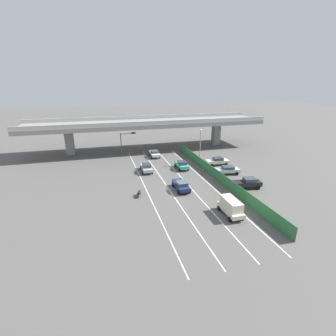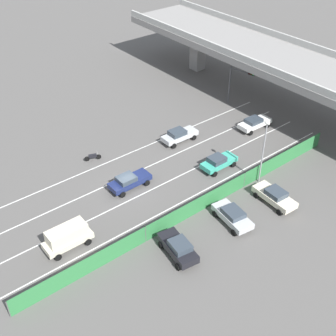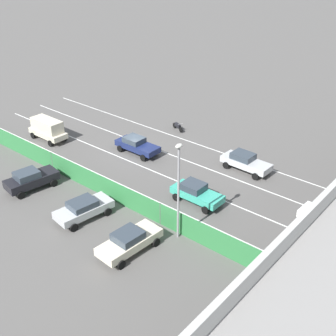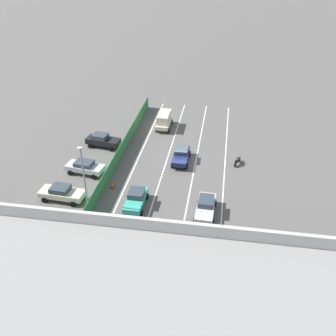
{
  "view_description": "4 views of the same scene",
  "coord_description": "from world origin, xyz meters",
  "px_view_note": "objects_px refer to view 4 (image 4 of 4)",
  "views": [
    {
      "loc": [
        -11.7,
        -34.07,
        16.33
      ],
      "look_at": [
        -0.34,
        6.79,
        1.56
      ],
      "focal_mm": 26.48,
      "sensor_mm": 36.0,
      "label": 1
    },
    {
      "loc": [
        31.41,
        -19.74,
        29.2
      ],
      "look_at": [
        1.78,
        4.05,
        1.8
      ],
      "focal_mm": 47.64,
      "sensor_mm": 36.0,
      "label": 2
    },
    {
      "loc": [
        27.8,
        27.44,
        19.53
      ],
      "look_at": [
        2.28,
        6.11,
        1.3
      ],
      "focal_mm": 47.3,
      "sensor_mm": 36.0,
      "label": 3
    },
    {
      "loc": [
        -4.83,
        40.53,
        23.61
      ],
      "look_at": [
        0.73,
        5.91,
        2.33
      ],
      "focal_mm": 40.88,
      "sensor_mm": 36.0,
      "label": 4
    }
  ],
  "objects_px": {
    "car_taxi_teal": "(136,198)",
    "parked_wagon_silver": "(85,167)",
    "parked_sedan_dark": "(102,140)",
    "traffic_light": "(228,284)",
    "car_van_cream": "(164,120)",
    "car_hatchback_white": "(150,273)",
    "parked_sedan_cream": "(62,193)",
    "car_sedan_silver": "(206,207)",
    "traffic_cone": "(112,185)",
    "motorcycle": "(237,161)",
    "street_lamp": "(84,174)",
    "car_sedan_navy": "(181,155)"
  },
  "relations": [
    {
      "from": "car_sedan_navy",
      "to": "parked_sedan_dark",
      "type": "xyz_separation_m",
      "value": [
        10.61,
        -2.15,
        0.08
      ]
    },
    {
      "from": "car_taxi_teal",
      "to": "car_van_cream",
      "type": "xyz_separation_m",
      "value": [
        0.29,
        -18.87,
        0.37
      ]
    },
    {
      "from": "car_taxi_teal",
      "to": "traffic_cone",
      "type": "relative_size",
      "value": 6.17
    },
    {
      "from": "car_sedan_silver",
      "to": "motorcycle",
      "type": "height_order",
      "value": "car_sedan_silver"
    },
    {
      "from": "car_taxi_teal",
      "to": "traffic_cone",
      "type": "xyz_separation_m",
      "value": [
        3.34,
        -2.76,
        -0.56
      ]
    },
    {
      "from": "parked_sedan_dark",
      "to": "car_taxi_teal",
      "type": "bearing_deg",
      "value": 121.42
    },
    {
      "from": "car_taxi_teal",
      "to": "parked_wagon_silver",
      "type": "bearing_deg",
      "value": -35.47
    },
    {
      "from": "motorcycle",
      "to": "parked_wagon_silver",
      "type": "height_order",
      "value": "parked_wagon_silver"
    },
    {
      "from": "car_van_cream",
      "to": "parked_sedan_cream",
      "type": "xyz_separation_m",
      "value": [
        7.56,
        19.09,
        -0.37
      ]
    },
    {
      "from": "car_taxi_teal",
      "to": "car_sedan_silver",
      "type": "relative_size",
      "value": 0.92
    },
    {
      "from": "car_sedan_navy",
      "to": "car_sedan_silver",
      "type": "relative_size",
      "value": 0.99
    },
    {
      "from": "parked_wagon_silver",
      "to": "car_van_cream",
      "type": "bearing_deg",
      "value": -116.9
    },
    {
      "from": "car_sedan_silver",
      "to": "traffic_cone",
      "type": "height_order",
      "value": "car_sedan_silver"
    },
    {
      "from": "car_sedan_silver",
      "to": "parked_sedan_dark",
      "type": "bearing_deg",
      "value": -40.17
    },
    {
      "from": "car_taxi_teal",
      "to": "motorcycle",
      "type": "distance_m",
      "value": 14.33
    },
    {
      "from": "car_taxi_teal",
      "to": "car_hatchback_white",
      "type": "height_order",
      "value": "car_taxi_teal"
    },
    {
      "from": "parked_sedan_dark",
      "to": "traffic_light",
      "type": "distance_m",
      "value": 29.64
    },
    {
      "from": "car_sedan_navy",
      "to": "parked_wagon_silver",
      "type": "relative_size",
      "value": 0.99
    },
    {
      "from": "car_sedan_silver",
      "to": "parked_sedan_cream",
      "type": "xyz_separation_m",
      "value": [
        14.94,
        -0.02,
        -0.0
      ]
    },
    {
      "from": "motorcycle",
      "to": "street_lamp",
      "type": "relative_size",
      "value": 0.25
    },
    {
      "from": "car_hatchback_white",
      "to": "parked_sedan_cream",
      "type": "bearing_deg",
      "value": -39.82
    },
    {
      "from": "car_van_cream",
      "to": "traffic_cone",
      "type": "bearing_deg",
      "value": 79.29
    },
    {
      "from": "car_sedan_silver",
      "to": "car_taxi_teal",
      "type": "bearing_deg",
      "value": -1.91
    },
    {
      "from": "parked_wagon_silver",
      "to": "car_hatchback_white",
      "type": "bearing_deg",
      "value": 125.81
    },
    {
      "from": "traffic_light",
      "to": "street_lamp",
      "type": "distance_m",
      "value": 17.56
    },
    {
      "from": "car_taxi_teal",
      "to": "street_lamp",
      "type": "height_order",
      "value": "street_lamp"
    },
    {
      "from": "street_lamp",
      "to": "parked_sedan_dark",
      "type": "bearing_deg",
      "value": -78.51
    },
    {
      "from": "car_sedan_navy",
      "to": "traffic_light",
      "type": "bearing_deg",
      "value": 105.12
    },
    {
      "from": "car_taxi_teal",
      "to": "street_lamp",
      "type": "relative_size",
      "value": 0.58
    },
    {
      "from": "car_sedan_navy",
      "to": "motorcycle",
      "type": "relative_size",
      "value": 2.46
    },
    {
      "from": "parked_sedan_cream",
      "to": "car_van_cream",
      "type": "bearing_deg",
      "value": -111.59
    },
    {
      "from": "car_taxi_teal",
      "to": "street_lamp",
      "type": "bearing_deg",
      "value": 21.08
    },
    {
      "from": "motorcycle",
      "to": "street_lamp",
      "type": "height_order",
      "value": "street_lamp"
    },
    {
      "from": "car_sedan_navy",
      "to": "traffic_cone",
      "type": "relative_size",
      "value": 6.59
    },
    {
      "from": "parked_sedan_dark",
      "to": "parked_wagon_silver",
      "type": "bearing_deg",
      "value": 90.0
    },
    {
      "from": "motorcycle",
      "to": "parked_sedan_dark",
      "type": "height_order",
      "value": "parked_sedan_dark"
    },
    {
      "from": "car_hatchback_white",
      "to": "car_sedan_silver",
      "type": "relative_size",
      "value": 0.99
    },
    {
      "from": "traffic_light",
      "to": "parked_wagon_silver",
      "type": "bearing_deg",
      "value": -46.76
    },
    {
      "from": "car_sedan_silver",
      "to": "parked_sedan_dark",
      "type": "xyz_separation_m",
      "value": [
        14.34,
        -12.1,
        0.06
      ]
    },
    {
      "from": "car_van_cream",
      "to": "traffic_light",
      "type": "xyz_separation_m",
      "value": [
        -9.66,
        31.38,
        2.6
      ]
    },
    {
      "from": "motorcycle",
      "to": "parked_wagon_silver",
      "type": "distance_m",
      "value": 18.1
    },
    {
      "from": "motorcycle",
      "to": "parked_sedan_dark",
      "type": "relative_size",
      "value": 0.41
    },
    {
      "from": "traffic_cone",
      "to": "parked_wagon_silver",
      "type": "bearing_deg",
      "value": -31.62
    },
    {
      "from": "car_van_cream",
      "to": "parked_sedan_cream",
      "type": "distance_m",
      "value": 20.53
    },
    {
      "from": "parked_sedan_dark",
      "to": "car_hatchback_white",
      "type": "bearing_deg",
      "value": 116.39
    },
    {
      "from": "car_taxi_teal",
      "to": "traffic_cone",
      "type": "height_order",
      "value": "car_taxi_teal"
    },
    {
      "from": "car_hatchback_white",
      "to": "parked_sedan_cream",
      "type": "relative_size",
      "value": 0.96
    },
    {
      "from": "car_van_cream",
      "to": "traffic_cone",
      "type": "xyz_separation_m",
      "value": [
        3.05,
        16.11,
        -0.93
      ]
    },
    {
      "from": "car_taxi_teal",
      "to": "street_lamp",
      "type": "distance_m",
      "value": 5.98
    },
    {
      "from": "car_hatchback_white",
      "to": "car_sedan_navy",
      "type": "distance_m",
      "value": 19.32
    }
  ]
}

